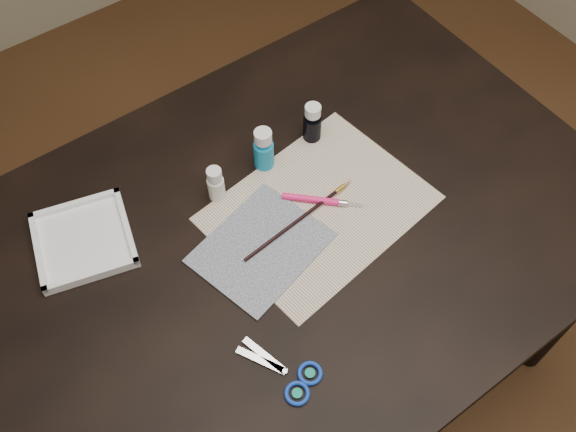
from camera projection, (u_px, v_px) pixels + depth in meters
ground at (288, 367)px, 1.87m from camera, size 3.50×3.50×0.02m
table at (288, 312)px, 1.55m from camera, size 1.30×0.90×0.75m
paper at (319, 208)px, 1.27m from camera, size 0.44×0.36×0.00m
canvas at (261, 247)px, 1.21m from camera, size 0.27×0.24×0.00m
paint_bottle_white at (216, 184)px, 1.25m from camera, size 0.04×0.04×0.08m
paint_bottle_cyan at (264, 149)px, 1.29m from camera, size 0.04×0.04×0.10m
paint_bottle_navy at (312, 122)px, 1.33m from camera, size 0.04×0.04×0.09m
paintbrush at (301, 218)px, 1.24m from camera, size 0.28×0.04×0.01m
craft_knife at (324, 201)px, 1.27m from camera, size 0.13×0.13×0.01m
scissors at (276, 370)px, 1.08m from camera, size 0.16×0.19×0.01m
palette_tray at (83, 240)px, 1.21m from camera, size 0.22×0.22×0.02m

